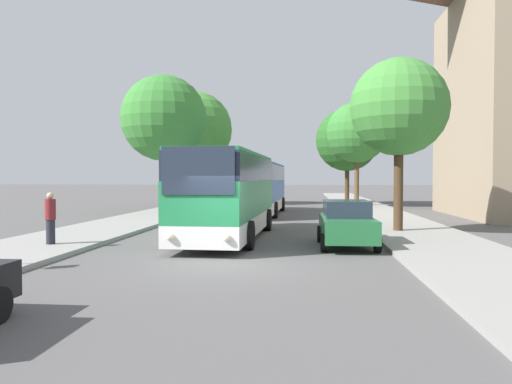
{
  "coord_description": "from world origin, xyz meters",
  "views": [
    {
      "loc": [
        2.25,
        -13.71,
        2.45
      ],
      "look_at": [
        -0.53,
        14.77,
        1.61
      ],
      "focal_mm": 35.0,
      "sensor_mm": 36.0,
      "label": 1
    }
  ],
  "objects": [
    {
      "name": "tree_left_near",
      "position": [
        -7.47,
        20.13,
        6.55
      ],
      "size": [
        5.94,
        5.94,
        9.38
      ],
      "color": "#47331E",
      "rests_on": "sidewalk_left"
    },
    {
      "name": "tree_right_far",
      "position": [
        6.56,
        28.39,
        6.17
      ],
      "size": [
        5.03,
        5.03,
        8.56
      ],
      "color": "brown",
      "rests_on": "sidewalk_right"
    },
    {
      "name": "pedestrian_waiting_near",
      "position": [
        -6.48,
        2.68,
        1.05
      ],
      "size": [
        0.36,
        0.36,
        1.79
      ],
      "rotation": [
        0.0,
        0.0,
        3.47
      ],
      "color": "#23232D",
      "rests_on": "sidewalk_left"
    },
    {
      "name": "bus_front",
      "position": [
        -0.77,
        6.08,
        1.82
      ],
      "size": [
        2.98,
        10.51,
        3.4
      ],
      "rotation": [
        0.0,
        0.0,
        -0.03
      ],
      "color": "silver",
      "rests_on": "ground_plane"
    },
    {
      "name": "parked_car_right_near",
      "position": [
        3.73,
        4.08,
        0.83
      ],
      "size": [
        2.0,
        4.15,
        1.63
      ],
      "rotation": [
        0.0,
        0.0,
        3.16
      ],
      "color": "#236B38",
      "rests_on": "ground_plane"
    },
    {
      "name": "tree_right_mid",
      "position": [
        6.3,
        8.41,
        5.47
      ],
      "size": [
        4.22,
        4.22,
        7.45
      ],
      "color": "#47331E",
      "rests_on": "sidewalk_right"
    },
    {
      "name": "ground_plane",
      "position": [
        0.0,
        0.0,
        0.0
      ],
      "size": [
        300.0,
        300.0,
        0.0
      ],
      "primitive_type": "plane",
      "color": "#565454",
      "rests_on": "ground"
    },
    {
      "name": "sidewalk_right",
      "position": [
        7.0,
        0.0,
        0.07
      ],
      "size": [
        4.0,
        120.0,
        0.15
      ],
      "primitive_type": "cube",
      "color": "gray",
      "rests_on": "ground_plane"
    },
    {
      "name": "bus_middle",
      "position": [
        -0.69,
        19.27,
        1.79
      ],
      "size": [
        2.98,
        11.1,
        3.35
      ],
      "rotation": [
        0.0,
        0.0,
        -0.02
      ],
      "color": "silver",
      "rests_on": "ground_plane"
    },
    {
      "name": "tree_left_far",
      "position": [
        -7.52,
        29.94,
        6.71
      ],
      "size": [
        6.72,
        6.72,
        9.93
      ],
      "color": "brown",
      "rests_on": "sidewalk_left"
    },
    {
      "name": "tree_right_near",
      "position": [
        6.13,
        32.59,
        5.89
      ],
      "size": [
        5.75,
        5.75,
        8.63
      ],
      "color": "#47331E",
      "rests_on": "sidewalk_right"
    }
  ]
}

